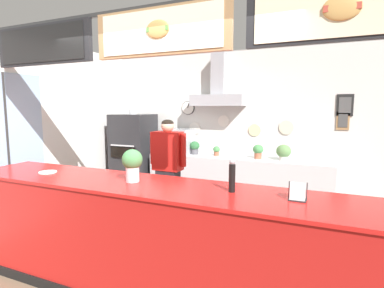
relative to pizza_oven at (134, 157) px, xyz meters
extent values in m
plane|color=brown|center=(1.92, -2.20, -0.82)|extent=(6.56, 6.56, 0.00)
cube|color=gray|center=(1.92, 0.54, 0.56)|extent=(5.10, 0.12, 2.77)
cube|color=silver|center=(1.92, 0.47, 0.56)|extent=(5.06, 0.01, 2.73)
cylinder|color=black|center=(0.95, 0.46, 0.94)|extent=(0.26, 0.02, 0.26)
cylinder|color=white|center=(0.95, 0.45, 0.94)|extent=(0.24, 0.01, 0.24)
cube|color=black|center=(0.96, 0.44, 0.98)|extent=(0.04, 0.01, 0.09)
cylinder|color=white|center=(1.09, 0.46, 0.55)|extent=(0.23, 0.02, 0.23)
cylinder|color=white|center=(1.66, 0.46, 0.70)|extent=(0.21, 0.02, 0.21)
cylinder|color=beige|center=(2.23, 0.46, 0.55)|extent=(0.21, 0.02, 0.21)
cylinder|color=beige|center=(2.76, 0.46, 0.61)|extent=(0.24, 0.02, 0.24)
cube|color=black|center=(3.63, 0.46, 0.98)|extent=(0.24, 0.02, 0.34)
cube|color=#4C4C4C|center=(3.63, 0.45, 0.98)|extent=(0.17, 0.01, 0.24)
cube|color=#997047|center=(3.61, 0.46, 0.74)|extent=(0.19, 0.02, 0.29)
cube|color=#434343|center=(3.61, 0.45, 0.74)|extent=(0.13, 0.01, 0.21)
cube|color=#A3A5AD|center=(1.60, 0.30, 1.07)|extent=(0.95, 0.36, 0.20)
cube|color=#A3A5AD|center=(1.60, 0.36, 1.53)|extent=(0.24, 0.24, 0.72)
cube|color=#2D2D2D|center=(1.92, -2.29, 1.88)|extent=(4.50, 0.04, 0.04)
cube|color=black|center=(0.42, -2.32, 1.65)|extent=(1.38, 0.05, 0.43)
cube|color=black|center=(0.42, -2.35, 1.65)|extent=(1.24, 0.01, 0.38)
cube|color=#9E754C|center=(1.92, -2.32, 1.65)|extent=(1.38, 0.05, 0.43)
cube|color=#F2E5C6|center=(1.92, -2.35, 1.65)|extent=(1.24, 0.01, 0.38)
ellipsoid|color=tan|center=(1.92, -2.36, 1.66)|extent=(0.24, 0.04, 0.17)
cube|color=#51843D|center=(1.92, -2.37, 1.66)|extent=(0.23, 0.01, 0.04)
cube|color=black|center=(3.42, -2.32, 1.65)|extent=(1.38, 0.05, 0.43)
cube|color=beige|center=(3.42, -2.35, 1.65)|extent=(1.24, 0.01, 0.38)
ellipsoid|color=tan|center=(3.42, -2.36, 1.66)|extent=(0.26, 0.04, 0.18)
cube|color=#B74233|center=(3.42, -2.37, 1.66)|extent=(0.25, 0.01, 0.05)
cube|color=#9EBCE0|center=(-0.56, -2.13, 0.72)|extent=(0.02, 1.12, 1.38)
cube|color=#333333|center=(-0.55, -2.13, 0.72)|extent=(0.02, 0.03, 1.38)
cube|color=#B21916|center=(1.92, -2.52, -0.30)|extent=(4.10, 0.72, 1.04)
cube|color=red|center=(1.92, -2.52, 0.24)|extent=(4.18, 0.75, 0.03)
cube|color=silver|center=(2.00, 0.14, -0.36)|extent=(3.10, 0.57, 0.93)
cube|color=#9FA1A5|center=(2.00, 0.14, -0.65)|extent=(2.94, 0.53, 0.02)
cube|color=#232326|center=(0.00, 0.00, 0.00)|extent=(0.71, 0.66, 1.64)
cube|color=black|center=(0.00, -0.34, 0.13)|extent=(0.53, 0.02, 0.20)
cube|color=silver|center=(0.00, -0.36, 0.26)|extent=(0.50, 0.02, 0.02)
cylinder|color=silver|center=(0.00, 0.00, 0.87)|extent=(0.14, 0.14, 0.10)
cube|color=#232328|center=(1.40, -1.21, -0.36)|extent=(0.30, 0.20, 0.91)
cube|color=red|center=(1.40, -1.21, 0.36)|extent=(0.39, 0.23, 0.53)
cylinder|color=red|center=(1.63, -1.21, 0.38)|extent=(0.08, 0.08, 0.45)
cylinder|color=red|center=(1.16, -1.21, 0.38)|extent=(0.08, 0.08, 0.45)
sphere|color=#D8AD8E|center=(1.40, -1.21, 0.70)|extent=(0.17, 0.17, 0.17)
ellipsoid|color=black|center=(1.40, -1.21, 0.74)|extent=(0.16, 0.16, 0.10)
cube|color=#A3A5AD|center=(0.91, 0.12, 0.33)|extent=(0.46, 0.46, 0.45)
cylinder|color=#4C4C51|center=(0.82, -0.14, 0.30)|extent=(0.06, 0.06, 0.06)
cube|color=black|center=(0.91, -0.15, 0.12)|extent=(0.41, 0.10, 0.04)
sphere|color=black|center=(1.05, -0.13, 0.42)|extent=(0.04, 0.04, 0.04)
cylinder|color=beige|center=(2.77, 0.14, 0.14)|extent=(0.14, 0.14, 0.07)
ellipsoid|color=#5B844C|center=(2.77, 0.14, 0.25)|extent=(0.23, 0.23, 0.21)
cylinder|color=#9E563D|center=(2.36, 0.15, 0.15)|extent=(0.12, 0.12, 0.09)
ellipsoid|color=#47894C|center=(2.36, 0.15, 0.26)|extent=(0.17, 0.17, 0.16)
cylinder|color=#9E563D|center=(1.64, 0.14, 0.14)|extent=(0.09, 0.09, 0.07)
ellipsoid|color=#47894C|center=(1.64, 0.14, 0.22)|extent=(0.12, 0.12, 0.11)
cylinder|color=#4C4C51|center=(1.21, 0.15, 0.15)|extent=(0.13, 0.13, 0.09)
ellipsoid|color=#2D6638|center=(1.21, 0.15, 0.26)|extent=(0.18, 0.18, 0.16)
cylinder|color=white|center=(0.64, -2.54, 0.26)|extent=(0.18, 0.18, 0.01)
cube|color=#262628|center=(3.19, -2.47, 0.26)|extent=(0.13, 0.13, 0.01)
cylinder|color=#262628|center=(3.12, -2.47, 0.32)|extent=(0.01, 0.01, 0.14)
cylinder|color=#262628|center=(3.25, -2.47, 0.32)|extent=(0.01, 0.01, 0.14)
cube|color=white|center=(3.19, -2.47, 0.32)|extent=(0.11, 0.11, 0.12)
cylinder|color=silver|center=(1.71, -2.50, 0.33)|extent=(0.13, 0.13, 0.14)
cylinder|color=gray|center=(1.71, -2.50, 0.28)|extent=(0.12, 0.12, 0.05)
ellipsoid|color=#47894C|center=(1.71, -2.50, 0.47)|extent=(0.19, 0.19, 0.19)
cylinder|color=black|center=(2.67, -2.46, 0.37)|extent=(0.05, 0.05, 0.23)
sphere|color=gray|center=(2.67, -2.46, 0.51)|extent=(0.05, 0.05, 0.05)
camera|label=1|loc=(3.35, -4.85, 0.96)|focal=28.36mm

